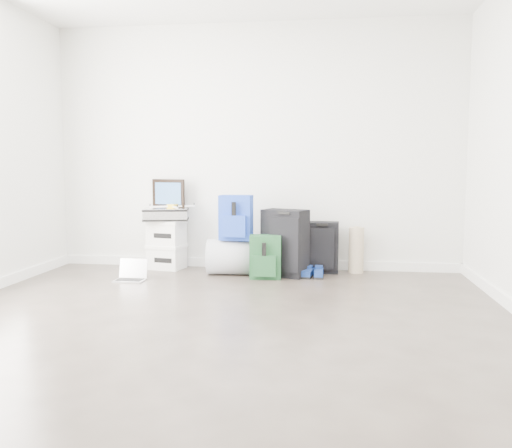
# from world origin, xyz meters

# --- Properties ---
(ground) EXTENTS (5.00, 5.00, 0.00)m
(ground) POSITION_xyz_m (0.00, 0.00, 0.00)
(ground) COLOR #322A24
(ground) RESTS_ON ground
(room_envelope) EXTENTS (4.52, 5.02, 2.71)m
(room_envelope) POSITION_xyz_m (0.00, 0.02, 1.72)
(room_envelope) COLOR silver
(room_envelope) RESTS_ON ground
(boxes_stack) EXTENTS (0.43, 0.38, 0.54)m
(boxes_stack) POSITION_xyz_m (-0.98, 2.31, 0.27)
(boxes_stack) COLOR white
(boxes_stack) RESTS_ON ground
(briefcase) EXTENTS (0.54, 0.44, 0.14)m
(briefcase) POSITION_xyz_m (-0.98, 2.31, 0.61)
(briefcase) COLOR #B2B2B7
(briefcase) RESTS_ON boxes_stack
(painting) EXTENTS (0.41, 0.17, 0.32)m
(painting) POSITION_xyz_m (-0.98, 2.41, 0.84)
(painting) COLOR black
(painting) RESTS_ON briefcase
(drone) EXTENTS (0.46, 0.46, 0.05)m
(drone) POSITION_xyz_m (-0.90, 2.29, 0.70)
(drone) COLOR gold
(drone) RESTS_ON briefcase
(duffel_bag) EXTENTS (0.62, 0.41, 0.37)m
(duffel_bag) POSITION_xyz_m (-0.15, 2.09, 0.19)
(duffel_bag) COLOR gray
(duffel_bag) RESTS_ON ground
(blue_backpack) EXTENTS (0.34, 0.26, 0.47)m
(blue_backpack) POSITION_xyz_m (-0.15, 2.06, 0.60)
(blue_backpack) COLOR #1A27AA
(blue_backpack) RESTS_ON duffel_bag
(large_suitcase) EXTENTS (0.51, 0.43, 0.69)m
(large_suitcase) POSITION_xyz_m (0.36, 2.08, 0.35)
(large_suitcase) COLOR black
(large_suitcase) RESTS_ON ground
(green_backpack) EXTENTS (0.33, 0.25, 0.44)m
(green_backpack) POSITION_xyz_m (0.18, 1.92, 0.21)
(green_backpack) COLOR #163E28
(green_backpack) RESTS_ON ground
(carry_on) EXTENTS (0.35, 0.24, 0.55)m
(carry_on) POSITION_xyz_m (0.75, 2.31, 0.27)
(carry_on) COLOR black
(carry_on) RESTS_ON ground
(shoes) EXTENTS (0.22, 0.26, 0.08)m
(shoes) POSITION_xyz_m (0.66, 2.04, 0.04)
(shoes) COLOR black
(shoes) RESTS_ON ground
(rolled_rug) EXTENTS (0.16, 0.16, 0.49)m
(rolled_rug) POSITION_xyz_m (1.11, 2.36, 0.25)
(rolled_rug) COLOR tan
(rolled_rug) RESTS_ON ground
(laptop) EXTENTS (0.30, 0.22, 0.21)m
(laptop) POSITION_xyz_m (-1.15, 1.66, 0.05)
(laptop) COLOR silver
(laptop) RESTS_ON ground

